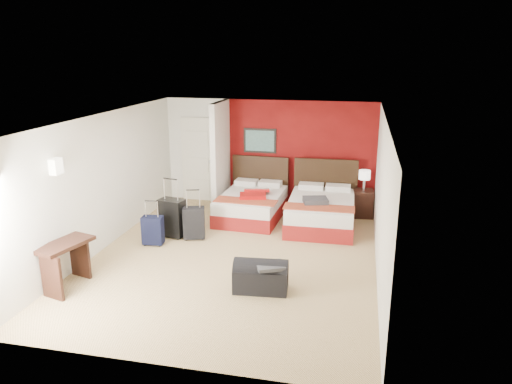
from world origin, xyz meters
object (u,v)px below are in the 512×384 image
(nightstand, at_px, (363,203))
(desk, at_px, (66,265))
(bed_left, at_px, (251,206))
(table_lamp, at_px, (364,180))
(bed_right, at_px, (321,213))
(suitcase_navy, at_px, (153,232))
(suitcase_charcoal, at_px, (194,224))
(red_suitcase_open, at_px, (255,194))
(suitcase_black, at_px, (172,219))
(duffel_bag, at_px, (261,278))

(nightstand, bearing_deg, desk, -140.47)
(bed_left, xyz_separation_m, table_lamp, (2.41, 0.64, 0.56))
(nightstand, relative_size, table_lamp, 1.36)
(bed_right, xyz_separation_m, suitcase_navy, (-3.05, -1.72, -0.02))
(suitcase_charcoal, bearing_deg, nightstand, 16.82)
(red_suitcase_open, bearing_deg, bed_left, 122.19)
(bed_right, height_order, suitcase_navy, bed_right)
(bed_left, distance_m, red_suitcase_open, 0.35)
(red_suitcase_open, distance_m, suitcase_black, 1.94)
(bed_right, xyz_separation_m, table_lamp, (0.86, 0.83, 0.54))
(nightstand, bearing_deg, table_lamp, 0.00)
(bed_right, height_order, suitcase_charcoal, suitcase_charcoal)
(bed_left, height_order, bed_right, bed_right)
(desk, bearing_deg, bed_left, 75.77)
(red_suitcase_open, xyz_separation_m, suitcase_charcoal, (-0.93, -1.36, -0.29))
(red_suitcase_open, bearing_deg, suitcase_charcoal, -137.12)
(bed_left, xyz_separation_m, red_suitcase_open, (0.10, -0.10, 0.32))
(nightstand, xyz_separation_m, desk, (-4.50, -4.46, 0.07))
(suitcase_black, distance_m, duffel_bag, 2.86)
(bed_left, bearing_deg, bed_right, -4.21)
(red_suitcase_open, bearing_deg, table_lamp, 4.96)
(bed_right, relative_size, suitcase_navy, 3.64)
(suitcase_charcoal, bearing_deg, bed_left, 44.31)
(bed_right, height_order, red_suitcase_open, red_suitcase_open)
(bed_right, distance_m, red_suitcase_open, 1.49)
(red_suitcase_open, xyz_separation_m, duffel_bag, (0.79, -3.18, -0.39))
(suitcase_black, xyz_separation_m, suitcase_navy, (-0.21, -0.48, -0.11))
(suitcase_charcoal, bearing_deg, red_suitcase_open, 39.56)
(bed_left, bearing_deg, suitcase_navy, -125.03)
(nightstand, distance_m, desk, 6.34)
(desk, bearing_deg, red_suitcase_open, 73.97)
(nightstand, height_order, table_lamp, table_lamp)
(suitcase_charcoal, distance_m, suitcase_navy, 0.81)
(bed_left, bearing_deg, suitcase_charcoal, -116.65)
(suitcase_black, relative_size, suitcase_charcoal, 1.21)
(bed_right, xyz_separation_m, suitcase_charcoal, (-2.38, -1.26, 0.01))
(red_suitcase_open, height_order, table_lamp, table_lamp)
(suitcase_navy, height_order, desk, desk)
(red_suitcase_open, height_order, suitcase_black, suitcase_black)
(bed_left, xyz_separation_m, suitcase_charcoal, (-0.83, -1.46, 0.03))
(red_suitcase_open, height_order, nightstand, red_suitcase_open)
(bed_left, distance_m, table_lamp, 2.56)
(suitcase_black, bearing_deg, duffel_bag, -29.20)
(bed_left, distance_m, nightstand, 2.49)
(red_suitcase_open, height_order, duffel_bag, red_suitcase_open)
(suitcase_navy, bearing_deg, duffel_bag, -35.99)
(desk, bearing_deg, suitcase_black, 85.83)
(nightstand, height_order, suitcase_black, suitcase_black)
(bed_left, bearing_deg, nightstand, 17.79)
(bed_left, relative_size, suitcase_black, 2.46)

